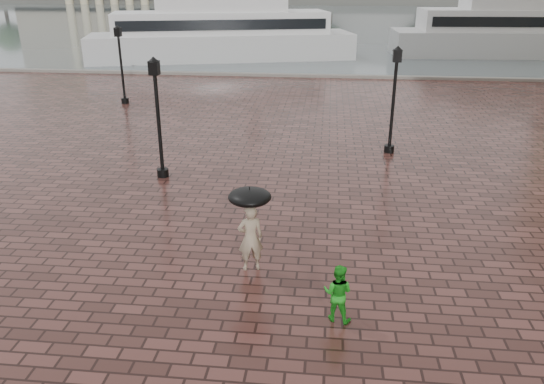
{
  "coord_description": "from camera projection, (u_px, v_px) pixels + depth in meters",
  "views": [
    {
      "loc": [
        0.24,
        -8.65,
        7.27
      ],
      "look_at": [
        -1.27,
        5.48,
        1.4
      ],
      "focal_mm": 35.0,
      "sensor_mm": 36.0,
      "label": 1
    }
  ],
  "objects": [
    {
      "name": "ferry_far",
      "position": [
        524.0,
        30.0,
        49.73
      ],
      "size": [
        24.36,
        7.01,
        7.9
      ],
      "rotation": [
        0.0,
        0.0,
        0.05
      ],
      "color": "#B7B7B7",
      "rests_on": "ground"
    },
    {
      "name": "umbrella",
      "position": [
        250.0,
        197.0,
        13.31
      ],
      "size": [
        1.1,
        1.1,
        1.18
      ],
      "color": "black",
      "rests_on": "ground"
    },
    {
      "name": "ground",
      "position": [
        305.0,
        360.0,
        10.75
      ],
      "size": [
        300.0,
        300.0,
        0.0
      ],
      "primitive_type": "plane",
      "color": "#351C18",
      "rests_on": "ground"
    },
    {
      "name": "quay_edge",
      "position": [
        326.0,
        77.0,
        40.16
      ],
      "size": [
        80.0,
        0.6,
        0.3
      ],
      "primitive_type": "cube",
      "color": "slate",
      "rests_on": "ground"
    },
    {
      "name": "adult_pedestrian",
      "position": [
        250.0,
        238.0,
        13.75
      ],
      "size": [
        0.77,
        0.62,
        1.84
      ],
      "primitive_type": "imported",
      "rotation": [
        0.0,
        0.0,
        3.45
      ],
      "color": "tan",
      "rests_on": "ground"
    },
    {
      "name": "child_pedestrian",
      "position": [
        338.0,
        293.0,
        11.79
      ],
      "size": [
        0.78,
        0.68,
        1.38
      ],
      "primitive_type": "imported",
      "rotation": [
        0.0,
        0.0,
        2.88
      ],
      "color": "#1C9B1D",
      "rests_on": "ground"
    },
    {
      "name": "harbour_water",
      "position": [
        330.0,
        17.0,
        95.31
      ],
      "size": [
        240.0,
        240.0,
        0.0
      ],
      "primitive_type": "plane",
      "color": "#4E5A5E",
      "rests_on": "ground"
    },
    {
      "name": "street_lamps",
      "position": [
        214.0,
        89.0,
        24.45
      ],
      "size": [
        15.44,
        12.44,
        4.4
      ],
      "color": "black",
      "rests_on": "ground"
    },
    {
      "name": "ferry_near",
      "position": [
        222.0,
        33.0,
        47.8
      ],
      "size": [
        24.28,
        11.58,
        7.75
      ],
      "rotation": [
        0.0,
        0.0,
        0.26
      ],
      "color": "#B7B7B7",
      "rests_on": "ground"
    }
  ]
}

